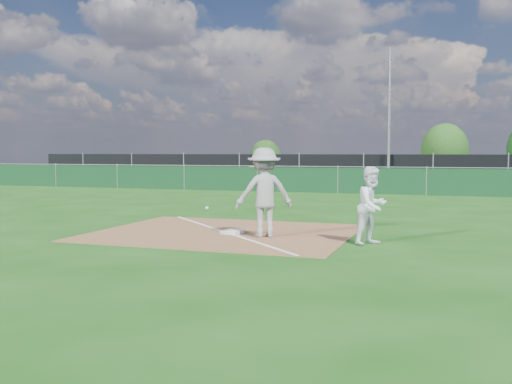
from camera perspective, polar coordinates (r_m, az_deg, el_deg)
ground at (r=22.22m, az=5.70°, el=-1.00°), size 90.00×90.00×0.00m
infield_dirt at (r=13.68m, az=-3.15°, el=-4.06°), size 6.00×5.00×0.02m
foul_line at (r=13.68m, az=-3.15°, el=-4.00°), size 5.01×5.01×0.01m
green_fence at (r=27.06m, az=8.18°, el=1.15°), size 44.00×0.05×1.20m
dirt_mound at (r=31.73m, az=0.50°, el=1.57°), size 3.38×2.60×1.17m
black_fence at (r=34.93m, az=10.70°, el=2.24°), size 46.00×0.04×1.80m
parking_lot at (r=39.91m, az=11.75°, el=1.15°), size 46.00×9.00×0.01m
light_pole at (r=34.49m, az=13.18°, el=7.34°), size 0.16×0.16×8.00m
first_base at (r=13.41m, az=-2.39°, el=-3.99°), size 0.49×0.49×0.09m
play_at_first at (r=12.81m, az=0.82°, el=-0.05°), size 2.15×1.30×2.01m
runner at (r=12.14m, az=11.56°, el=-1.33°), size 0.95×1.00×1.63m
car_left at (r=40.28m, az=4.21°, el=2.36°), size 4.68×2.22×1.54m
car_mid at (r=39.03m, az=10.87°, el=2.13°), size 4.44×2.97×1.38m
car_right at (r=40.06m, az=21.74°, el=1.95°), size 4.88×2.45×1.36m
tree_left at (r=45.97m, az=0.93°, el=3.47°), size 2.47×2.47×2.93m
tree_mid at (r=45.41m, az=18.35°, el=4.03°), size 3.47×3.47×4.11m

